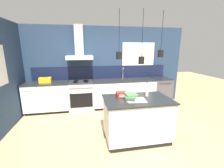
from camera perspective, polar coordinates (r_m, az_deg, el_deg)
name	(u,v)px	position (r m, az deg, el deg)	size (l,w,h in m)	color
ground_plane	(114,135)	(3.57, 0.61, -19.00)	(16.00, 16.00, 0.00)	tan
wall_back	(101,65)	(5.01, -4.19, 7.05)	(5.60, 2.36, 2.60)	navy
wall_left	(0,77)	(4.14, -36.88, 2.27)	(0.08, 3.80, 2.60)	navy
counter_run_left	(48,97)	(5.00, -23.31, -4.56)	(1.29, 0.64, 0.91)	black
counter_run_sink	(124,93)	(5.03, 4.54, -3.35)	(2.03, 0.64, 1.29)	black
oven_range	(82,95)	(4.86, -11.54, -4.26)	(0.76, 0.66, 0.91)	#B5B5BA
dishwasher	(160,91)	(5.51, 17.90, -2.55)	(0.61, 0.65, 0.91)	#4C4C51
kitchen_island	(137,119)	(3.30, 9.34, -12.92)	(1.37, 0.86, 0.91)	black
bottle_on_island	(147,90)	(3.30, 13.22, -2.35)	(0.07, 0.07, 0.30)	silver
book_stack	(130,97)	(3.01, 7.00, -4.85)	(0.25, 0.34, 0.13)	silver
red_supply_box	(122,95)	(3.16, 3.64, -4.06)	(0.22, 0.17, 0.11)	red
paper_pile	(136,100)	(3.03, 9.26, -6.04)	(0.40, 0.35, 0.01)	silver
yellow_toolbox	(45,80)	(4.87, -24.06, 1.37)	(0.34, 0.18, 0.19)	gold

